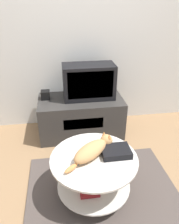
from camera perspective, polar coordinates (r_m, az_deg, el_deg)
name	(u,v)px	position (r m, az deg, el deg)	size (l,w,h in m)	color
ground_plane	(105,200)	(2.21, 3.94, -21.90)	(12.00, 12.00, 0.00)	#93704C
wall_back	(82,30)	(2.97, -1.85, 20.63)	(8.00, 0.05, 2.60)	silver
rug	(105,199)	(2.20, 3.95, -21.73)	(1.44, 1.32, 0.02)	#4C423D
tv_stand	(81,116)	(2.94, -2.24, -1.08)	(1.09, 0.58, 0.51)	#33302D
tv	(89,82)	(2.78, -0.19, 7.96)	(0.65, 0.32, 0.44)	black
speaker	(45,95)	(2.86, -11.43, 4.41)	(0.11, 0.11, 0.11)	black
coffee_table	(94,171)	(2.01, 1.10, -15.27)	(0.76, 0.76, 0.45)	#B2B2B7
dvd_box	(116,151)	(1.94, 6.89, -10.19)	(0.25, 0.19, 0.06)	black
cat	(93,149)	(1.90, 0.95, -9.74)	(0.47, 0.40, 0.14)	tan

